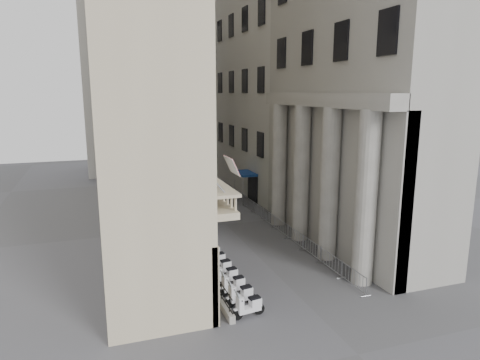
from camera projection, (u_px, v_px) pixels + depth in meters
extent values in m
plane|color=#48484A|center=(358.00, 355.00, 18.10)|extent=(120.00, 120.00, 0.00)
cube|color=beige|center=(120.00, 11.00, 32.68)|extent=(5.00, 36.00, 34.00)
cube|color=beige|center=(165.00, 62.00, 59.55)|extent=(22.00, 10.00, 30.00)
cylinder|color=white|center=(163.00, 215.00, 34.31)|extent=(0.06, 0.06, 2.51)
cylinder|color=white|center=(201.00, 211.00, 35.32)|extent=(0.06, 0.06, 2.51)
cylinder|color=white|center=(157.00, 205.00, 37.28)|extent=(0.06, 0.06, 2.51)
cylinder|color=white|center=(193.00, 202.00, 38.29)|extent=(0.06, 0.06, 2.51)
cube|color=white|center=(178.00, 193.00, 36.03)|extent=(3.43, 3.43, 0.14)
cone|color=white|center=(178.00, 186.00, 35.92)|extent=(4.57, 4.57, 1.14)
cylinder|color=#989BA1|center=(170.00, 165.00, 42.02)|extent=(0.16, 0.16, 7.82)
cylinder|color=#989BA1|center=(180.00, 124.00, 41.68)|extent=(2.35, 0.29, 0.12)
cube|color=#989BA1|center=(191.00, 124.00, 42.10)|extent=(0.50, 0.25, 0.15)
cube|color=black|center=(169.00, 210.00, 37.24)|extent=(0.37, 0.82, 1.68)
cube|color=#19E54C|center=(171.00, 208.00, 37.22)|extent=(0.13, 0.60, 0.93)
imported|color=#0E0D37|center=(202.00, 205.00, 38.37)|extent=(0.73, 0.53, 1.87)
imported|color=black|center=(209.00, 190.00, 45.01)|extent=(0.99, 0.92, 1.63)
imported|color=black|center=(178.00, 189.00, 44.66)|extent=(1.18, 1.11, 2.03)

